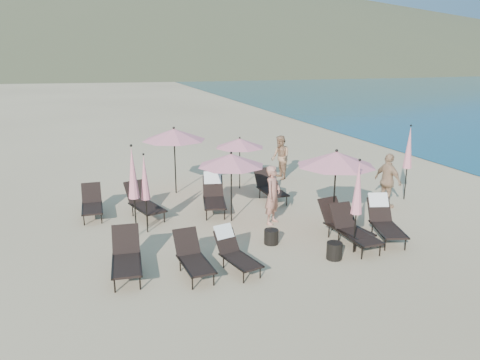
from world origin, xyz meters
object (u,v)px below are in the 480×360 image
object	(u,v)px
side_table_1	(334,251)
umbrella_closed_0	(358,188)
side_table_0	(271,237)
umbrella_closed_2	(145,178)
beachgoer_c	(388,181)
lounger_4	(353,229)
umbrella_closed_1	(409,148)
umbrella_open_2	(174,135)
lounger_2	(234,251)
umbrella_closed_3	(133,173)
beachgoer_b	(280,158)
lounger_8	(214,194)
lounger_0	(126,256)
umbrella_open_0	(231,160)
lounger_6	(92,203)
lounger_7	(144,202)
umbrella_open_1	(336,159)
lounger_1	(193,257)
lounger_9	(270,187)
beachgoer_a	(273,195)
lounger_3	(343,223)
lounger_5	(384,220)
umbrella_open_3	(240,143)

from	to	relation	value
side_table_1	umbrella_closed_0	bearing A→B (deg)	15.34
side_table_0	side_table_1	bearing A→B (deg)	-50.87
umbrella_closed_2	beachgoer_c	bearing A→B (deg)	-2.08
lounger_4	beachgoer_c	distance (m)	3.82
lounger_4	umbrella_closed_1	xyz separation A→B (m)	(4.02, 3.07, 1.41)
umbrella_open_2	lounger_2	bearing A→B (deg)	-88.85
umbrella_closed_3	beachgoer_b	xyz separation A→B (m)	(6.43, 4.52, -0.97)
lounger_8	lounger_0	bearing A→B (deg)	-117.38
lounger_8	beachgoer_c	size ratio (longest dim) A/B	1.05
lounger_0	umbrella_open_2	bearing A→B (deg)	74.06
umbrella_open_0	lounger_6	bearing A→B (deg)	155.98
lounger_7	side_table_0	size ratio (longest dim) A/B	4.70
lounger_6	umbrella_open_1	size ratio (longest dim) A/B	0.68
lounger_6	umbrella_open_0	size ratio (longest dim) A/B	0.75
lounger_1	umbrella_closed_2	xyz separation A→B (m)	(-0.67, 3.04, 1.23)
lounger_8	umbrella_open_0	size ratio (longest dim) A/B	0.88
lounger_4	lounger_9	distance (m)	4.61
umbrella_closed_1	side_table_0	distance (m)	6.70
beachgoer_b	beachgoer_a	bearing A→B (deg)	-25.03
lounger_9	side_table_0	distance (m)	4.02
lounger_8	umbrella_open_2	xyz separation A→B (m)	(-0.82, 2.38, 1.67)
umbrella_open_1	beachgoer_b	size ratio (longest dim) A/B	1.35
umbrella_closed_1	lounger_3	bearing A→B (deg)	-147.57
lounger_0	lounger_5	distance (m)	7.18
lounger_4	beachgoer_a	bearing A→B (deg)	119.35
umbrella_open_3	beachgoer_b	bearing A→B (deg)	21.77
lounger_6	lounger_0	bearing A→B (deg)	-80.44
lounger_1	umbrella_open_3	bearing A→B (deg)	58.54
lounger_3	lounger_6	bearing A→B (deg)	138.15
lounger_1	lounger_6	world-z (taller)	lounger_6
lounger_6	lounger_8	bearing A→B (deg)	-8.44
lounger_6	umbrella_open_1	world-z (taller)	umbrella_open_1
lounger_0	lounger_5	world-z (taller)	lounger_5
umbrella_open_3	side_table_0	world-z (taller)	umbrella_open_3
umbrella_closed_0	lounger_6	bearing A→B (deg)	141.51
umbrella_open_2	umbrella_closed_0	size ratio (longest dim) A/B	0.99
umbrella_closed_0	umbrella_open_3	bearing A→B (deg)	98.08
umbrella_open_0	umbrella_closed_0	xyz separation A→B (m)	(2.35, -3.31, -0.19)
beachgoer_a	umbrella_closed_1	bearing A→B (deg)	-35.06
lounger_5	beachgoer_a	distance (m)	3.33
umbrella_closed_3	beachgoer_b	bearing A→B (deg)	35.09
lounger_0	lounger_4	world-z (taller)	lounger_4
lounger_7	umbrella_closed_2	world-z (taller)	umbrella_closed_2
side_table_1	umbrella_open_3	bearing A→B (deg)	92.14
lounger_5	umbrella_closed_1	size ratio (longest dim) A/B	0.70
umbrella_closed_3	side_table_1	size ratio (longest dim) A/B	6.07
umbrella_closed_0	side_table_0	xyz separation A→B (m)	(-1.85, 1.23, -1.57)
lounger_2	umbrella_open_0	bearing A→B (deg)	60.31
umbrella_open_2	umbrella_closed_1	distance (m)	8.38
lounger_2	lounger_5	bearing A→B (deg)	-7.02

